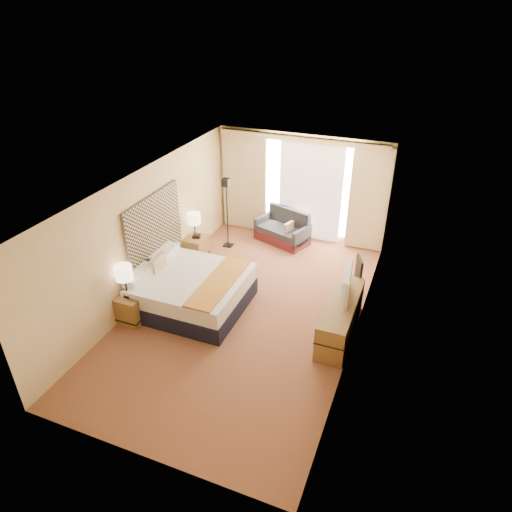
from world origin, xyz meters
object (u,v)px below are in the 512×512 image
at_px(desk_chair, 351,283).
at_px(lamp_right, 194,219).
at_px(nightstand_left, 133,308).
at_px(media_dresser, 340,318).
at_px(bed, 192,290).
at_px(television, 343,282).
at_px(lamp_left, 124,273).
at_px(floor_lamp, 227,199).
at_px(loveseat, 283,231).
at_px(nightstand_right, 196,248).

relative_size(desk_chair, lamp_right, 1.67).
bearing_deg(nightstand_left, media_dresser, 15.84).
relative_size(bed, desk_chair, 1.99).
xyz_separation_m(nightstand_left, bed, (0.81, 0.82, 0.09)).
bearing_deg(television, bed, 91.44).
distance_m(lamp_left, television, 3.90).
height_order(nightstand_left, bed, bed).
xyz_separation_m(media_dresser, lamp_left, (-3.73, -1.09, 0.71)).
height_order(desk_chair, television, television).
relative_size(bed, floor_lamp, 1.17).
bearing_deg(loveseat, lamp_right, -115.53).
bearing_deg(lamp_left, loveseat, 68.40).
distance_m(media_dresser, bed, 2.90).
xyz_separation_m(loveseat, lamp_right, (-1.59, -1.59, 0.76)).
bearing_deg(media_dresser, lamp_left, -163.73).
xyz_separation_m(nightstand_left, lamp_left, (-0.03, -0.04, 0.79)).
height_order(loveseat, floor_lamp, floor_lamp).
xyz_separation_m(lamp_left, television, (3.68, 1.28, -0.09)).
relative_size(nightstand_left, lamp_left, 0.83).
height_order(loveseat, lamp_left, lamp_left).
relative_size(lamp_left, lamp_right, 1.08).
bearing_deg(desk_chair, loveseat, 113.30).
height_order(bed, desk_chair, desk_chair).
distance_m(nightstand_left, lamp_right, 2.60).
xyz_separation_m(nightstand_right, bed, (0.81, -1.68, 0.09)).
bearing_deg(media_dresser, nightstand_left, -164.16).
bearing_deg(loveseat, desk_chair, -24.85).
height_order(nightstand_right, media_dresser, media_dresser).
height_order(nightstand_left, floor_lamp, floor_lamp).
xyz_separation_m(media_dresser, bed, (-2.89, -0.23, 0.01)).
bearing_deg(media_dresser, television, 104.72).
bearing_deg(desk_chair, lamp_left, -172.83).
height_order(lamp_right, television, television).
bearing_deg(nightstand_left, desk_chair, 29.43).
height_order(bed, lamp_right, lamp_right).
relative_size(nightstand_left, television, 0.58).
bearing_deg(nightstand_right, nightstand_left, -90.00).
distance_m(loveseat, lamp_right, 2.37).
height_order(media_dresser, lamp_right, lamp_right).
relative_size(floor_lamp, lamp_left, 2.63).
bearing_deg(desk_chair, nightstand_left, -173.07).
relative_size(nightstand_left, desk_chair, 0.54).
xyz_separation_m(loveseat, floor_lamp, (-1.18, -0.73, 0.96)).
bearing_deg(lamp_right, nightstand_left, -90.27).
bearing_deg(floor_lamp, nightstand_right, -116.42).
bearing_deg(lamp_left, television, 19.16).
xyz_separation_m(media_dresser, desk_chair, (-0.03, 1.02, 0.10)).
xyz_separation_m(nightstand_right, loveseat, (1.60, 1.58, -0.01)).
relative_size(nightstand_left, lamp_right, 0.90).
bearing_deg(television, desk_chair, -8.40).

